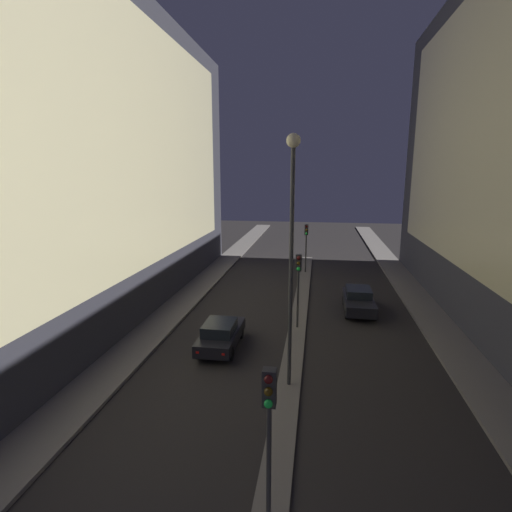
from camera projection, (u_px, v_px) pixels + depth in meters
building_left at (93, 161)px, 22.78m from camera, size 6.01×35.79×18.43m
median_strip at (298, 320)px, 23.49m from camera, size 0.96×35.05×0.11m
traffic_light_near at (269, 413)px, 9.17m from camera, size 0.32×0.42×4.13m
traffic_light_mid at (298, 274)px, 21.60m from camera, size 0.32×0.42×4.13m
traffic_light_far at (306, 237)px, 33.83m from camera, size 0.32×0.42×4.13m
street_lamp at (292, 226)px, 14.94m from camera, size 0.52×0.52×9.85m
car_left_lane at (221, 334)px, 19.70m from camera, size 1.70×4.09×1.44m
car_right_lane at (359, 300)px, 24.88m from camera, size 1.76×4.22×1.45m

